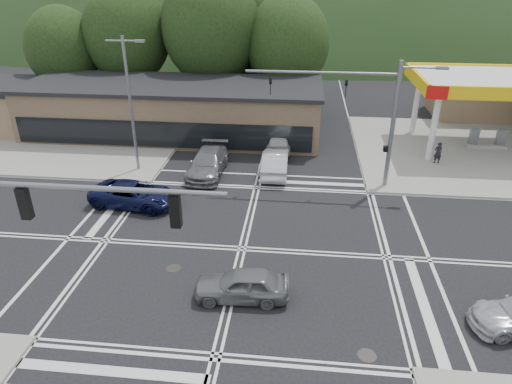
# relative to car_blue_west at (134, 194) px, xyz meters

# --- Properties ---
(ground) EXTENTS (120.00, 120.00, 0.00)m
(ground) POSITION_rel_car_blue_west_xyz_m (6.98, -3.99, -0.72)
(ground) COLOR black
(ground) RESTS_ON ground
(sidewalk_ne) EXTENTS (16.00, 16.00, 0.15)m
(sidewalk_ne) POSITION_rel_car_blue_west_xyz_m (21.98, 11.01, -0.64)
(sidewalk_ne) COLOR gray
(sidewalk_ne) RESTS_ON ground
(sidewalk_nw) EXTENTS (16.00, 16.00, 0.15)m
(sidewalk_nw) POSITION_rel_car_blue_west_xyz_m (-8.02, 11.01, -0.64)
(sidewalk_nw) COLOR gray
(sidewalk_nw) RESTS_ON ground
(gas_station_canopy) EXTENTS (12.32, 8.34, 5.75)m
(gas_station_canopy) POSITION_rel_car_blue_west_xyz_m (23.97, 12.00, 4.33)
(gas_station_canopy) COLOR silver
(gas_station_canopy) RESTS_ON ground
(convenience_store) EXTENTS (10.00, 6.00, 3.80)m
(convenience_store) POSITION_rel_car_blue_west_xyz_m (26.98, 21.01, 1.18)
(convenience_store) COLOR #846B4F
(convenience_store) RESTS_ON ground
(commercial_row) EXTENTS (24.00, 8.00, 4.00)m
(commercial_row) POSITION_rel_car_blue_west_xyz_m (-1.02, 13.01, 1.28)
(commercial_row) COLOR brown
(commercial_row) RESTS_ON ground
(hill_north) EXTENTS (252.00, 126.00, 140.00)m
(hill_north) POSITION_rel_car_blue_west_xyz_m (6.98, 86.01, -0.72)
(hill_north) COLOR #1F3819
(hill_north) RESTS_ON ground
(tree_n_a) EXTENTS (8.00, 8.00, 11.75)m
(tree_n_a) POSITION_rel_car_blue_west_xyz_m (-7.02, 20.01, 6.42)
(tree_n_a) COLOR #382619
(tree_n_a) RESTS_ON ground
(tree_n_b) EXTENTS (9.00, 9.00, 12.98)m
(tree_n_b) POSITION_rel_car_blue_west_xyz_m (0.98, 20.01, 7.08)
(tree_n_b) COLOR #382619
(tree_n_b) RESTS_ON ground
(tree_n_c) EXTENTS (7.60, 7.60, 10.87)m
(tree_n_c) POSITION_rel_car_blue_west_xyz_m (7.98, 20.01, 5.77)
(tree_n_c) COLOR #382619
(tree_n_c) RESTS_ON ground
(tree_n_d) EXTENTS (6.80, 6.80, 9.76)m
(tree_n_d) POSITION_rel_car_blue_west_xyz_m (-13.02, 19.01, 5.12)
(tree_n_d) COLOR #382619
(tree_n_d) RESTS_ON ground
(tree_n_e) EXTENTS (8.40, 8.40, 11.98)m
(tree_n_e) POSITION_rel_car_blue_west_xyz_m (4.98, 24.01, 6.43)
(tree_n_e) COLOR #382619
(tree_n_e) RESTS_ON ground
(streetlight_nw) EXTENTS (2.50, 0.25, 9.00)m
(streetlight_nw) POSITION_rel_car_blue_west_xyz_m (-1.46, 5.01, 4.33)
(streetlight_nw) COLOR slate
(streetlight_nw) RESTS_ON ground
(signal_mast_ne) EXTENTS (11.65, 0.30, 8.00)m
(signal_mast_ne) POSITION_rel_car_blue_west_xyz_m (13.93, 4.21, 4.36)
(signal_mast_ne) COLOR slate
(signal_mast_ne) RESTS_ON ground
(car_blue_west) EXTENTS (5.41, 3.00, 1.43)m
(car_blue_west) POSITION_rel_car_blue_west_xyz_m (0.00, 0.00, 0.00)
(car_blue_west) COLOR black
(car_blue_west) RESTS_ON ground
(car_grey_center) EXTENTS (4.13, 1.86, 1.38)m
(car_grey_center) POSITION_rel_car_blue_west_xyz_m (7.49, -7.74, -0.03)
(car_grey_center) COLOR slate
(car_grey_center) RESTS_ON ground
(car_queue_a) EXTENTS (1.80, 4.90, 1.60)m
(car_queue_a) POSITION_rel_car_blue_west_xyz_m (7.98, 5.56, 0.09)
(car_queue_a) COLOR silver
(car_queue_a) RESTS_ON ground
(car_queue_b) EXTENTS (1.92, 4.59, 1.55)m
(car_queue_b) POSITION_rel_car_blue_west_xyz_m (7.98, 10.01, 0.06)
(car_queue_b) COLOR beige
(car_queue_b) RESTS_ON ground
(car_northbound) EXTENTS (2.32, 5.54, 1.60)m
(car_northbound) POSITION_rel_car_blue_west_xyz_m (3.43, 5.01, 0.08)
(car_northbound) COLOR slate
(car_northbound) RESTS_ON ground
(pedestrian) EXTENTS (0.62, 0.46, 1.57)m
(pedestrian) POSITION_rel_car_blue_west_xyz_m (19.37, 8.25, 0.22)
(pedestrian) COLOR black
(pedestrian) RESTS_ON sidewalk_ne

